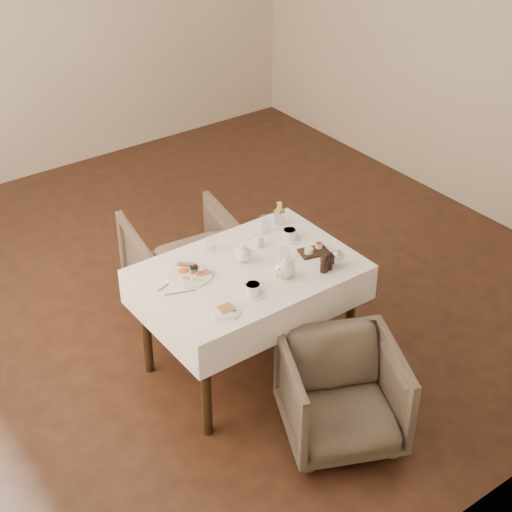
{
  "coord_description": "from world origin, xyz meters",
  "views": [
    {
      "loc": [
        -2.76,
        -4.05,
        3.34
      ],
      "look_at": [
        -0.46,
        -0.9,
        0.82
      ],
      "focal_mm": 55.0,
      "sensor_mm": 36.0,
      "label": 1
    }
  ],
  "objects": [
    {
      "name": "condiment_board",
      "position": [
        -0.09,
        -1.0,
        0.77
      ],
      "size": [
        0.2,
        0.16,
        0.04
      ],
      "rotation": [
        0.0,
        0.0,
        -0.25
      ],
      "color": "black",
      "rests_on": "table"
    },
    {
      "name": "creamer",
      "position": [
        -0.31,
        -0.73,
        0.79
      ],
      "size": [
        0.08,
        0.08,
        0.07
      ],
      "primitive_type": "cylinder",
      "rotation": [
        0.0,
        0.0,
        0.38
      ],
      "color": "white",
      "rests_on": "table"
    },
    {
      "name": "breakfast_plate",
      "position": [
        -0.84,
        -0.75,
        0.76
      ],
      "size": [
        0.28,
        0.28,
        0.03
      ],
      "rotation": [
        0.0,
        0.0,
        0.38
      ],
      "color": "white",
      "rests_on": "table"
    },
    {
      "name": "glass_left",
      "position": [
        -0.58,
        -0.6,
        0.8
      ],
      "size": [
        0.08,
        0.08,
        0.09
      ],
      "primitive_type": "cylinder",
      "rotation": [
        0.0,
        0.0,
        0.22
      ],
      "color": "silver",
      "rests_on": "table"
    },
    {
      "name": "teapot_centre",
      "position": [
        -0.5,
        -0.81,
        0.82
      ],
      "size": [
        0.19,
        0.17,
        0.12
      ],
      "primitive_type": null,
      "rotation": [
        0.0,
        0.0,
        -0.39
      ],
      "color": "white",
      "rests_on": "table"
    },
    {
      "name": "armchair_near",
      "position": [
        -0.44,
        -1.7,
        0.3
      ],
      "size": [
        0.86,
        0.86,
        0.6
      ],
      "primitive_type": "imported",
      "rotation": [
        0.0,
        0.0,
        -0.43
      ],
      "color": "#4A3E36",
      "rests_on": "ground"
    },
    {
      "name": "fries_cup",
      "position": [
        -0.04,
        -0.58,
        0.82
      ],
      "size": [
        0.07,
        0.07,
        0.16
      ],
      "rotation": [
        0.0,
        0.0,
        -0.36
      ],
      "color": "silver",
      "rests_on": "table"
    },
    {
      "name": "glass_mid",
      "position": [
        -0.29,
        -0.96,
        0.8
      ],
      "size": [
        0.08,
        0.08,
        0.09
      ],
      "primitive_type": "cylinder",
      "rotation": [
        0.0,
        0.0,
        0.26
      ],
      "color": "silver",
      "rests_on": "table"
    },
    {
      "name": "cutlery_knife",
      "position": [
        -0.97,
        -0.88,
        0.76
      ],
      "size": [
        0.18,
        0.08,
        0.0
      ],
      "primitive_type": "cube",
      "rotation": [
        0.0,
        0.0,
        1.23
      ],
      "color": "silver",
      "rests_on": "table"
    },
    {
      "name": "side_plate",
      "position": [
        -0.87,
        -1.18,
        0.76
      ],
      "size": [
        0.18,
        0.16,
        0.02
      ],
      "rotation": [
        0.0,
        0.0,
        -0.31
      ],
      "color": "white",
      "rests_on": "table"
    },
    {
      "name": "teacup_far",
      "position": [
        -0.11,
        -0.78,
        0.79
      ],
      "size": [
        0.14,
        0.14,
        0.07
      ],
      "rotation": [
        0.0,
        0.0,
        0.38
      ],
      "color": "white",
      "rests_on": "table"
    },
    {
      "name": "pepper_mill_left",
      "position": [
        -0.17,
        -1.19,
        0.81
      ],
      "size": [
        0.07,
        0.07,
        0.11
      ],
      "primitive_type": null,
      "rotation": [
        0.0,
        0.0,
        -0.41
      ],
      "color": "black",
      "rests_on": "table"
    },
    {
      "name": "pepper_mill_right",
      "position": [
        -0.13,
        -1.18,
        0.81
      ],
      "size": [
        0.07,
        0.07,
        0.11
      ],
      "primitive_type": null,
      "rotation": [
        0.0,
        0.0,
        0.37
      ],
      "color": "black",
      "rests_on": "table"
    },
    {
      "name": "teacup_near",
      "position": [
        -0.65,
        -1.13,
        0.79
      ],
      "size": [
        0.14,
        0.14,
        0.07
      ],
      "rotation": [
        0.0,
        0.0,
        -0.06
      ],
      "color": "white",
      "rests_on": "table"
    },
    {
      "name": "glass_right",
      "position": [
        -0.17,
        -0.61,
        0.81
      ],
      "size": [
        0.08,
        0.08,
        0.1
      ],
      "primitive_type": "cylinder",
      "rotation": [
        0.0,
        0.0,
        -0.14
      ],
      "color": "silver",
      "rests_on": "table"
    },
    {
      "name": "armchair_far",
      "position": [
        -0.46,
        -0.03,
        0.33
      ],
      "size": [
        0.83,
        0.84,
        0.67
      ],
      "primitive_type": "imported",
      "rotation": [
        0.0,
        0.0,
        2.97
      ],
      "color": "#4A3E36",
      "rests_on": "ground"
    },
    {
      "name": "teapot_front",
      "position": [
        -0.39,
        -1.1,
        0.82
      ],
      "size": [
        0.19,
        0.17,
        0.13
      ],
      "primitive_type": null,
      "rotation": [
        0.0,
        0.0,
        0.28
      ],
      "color": "white",
      "rests_on": "table"
    },
    {
      "name": "cutlery_fork",
      "position": [
        -0.98,
        -0.76,
        0.76
      ],
      "size": [
        0.19,
        0.08,
        0.0
      ],
      "primitive_type": "cube",
      "rotation": [
        0.0,
        0.0,
        1.89
      ],
      "color": "silver",
      "rests_on": "table"
    },
    {
      "name": "table",
      "position": [
        -0.51,
        -0.9,
        0.64
      ],
      "size": [
        1.28,
        0.88,
        0.75
      ],
      "color": "black",
      "rests_on": "ground"
    },
    {
      "name": "silver_pot",
      "position": [
        -0.07,
        -1.18,
        0.81
      ],
      "size": [
        0.13,
        0.11,
        0.12
      ],
      "primitive_type": null,
      "rotation": [
        0.0,
        0.0,
        0.26
      ],
      "color": "white",
      "rests_on": "table"
    }
  ]
}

